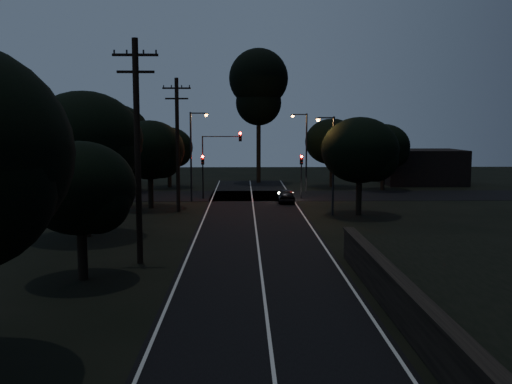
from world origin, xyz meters
name	(u,v)px	position (x,y,z in m)	size (l,w,h in m)	color
road_surface	(254,213)	(0.00, 31.12, 0.01)	(60.00, 70.00, 0.03)	black
utility_pole_mid	(137,148)	(-6.00, 15.00, 5.74)	(2.20, 0.30, 11.00)	black
utility_pole_far	(177,143)	(-6.00, 32.00, 5.48)	(2.20, 0.30, 10.50)	black
tree_left_b	(83,191)	(-7.83, 11.90, 4.01)	(4.86, 4.86, 6.18)	black
tree_left_c	(88,143)	(-10.25, 21.86, 5.77)	(7.06, 7.06, 8.92)	black
tree_left_d	(152,152)	(-8.30, 33.88, 4.70)	(5.71, 5.71, 7.25)	black
tree_far_nw	(171,149)	(-8.82, 49.89, 4.29)	(5.23, 5.23, 6.63)	black
tree_far_w	(117,135)	(-13.75, 45.86, 5.84)	(7.05, 7.05, 8.98)	black
tree_far_ne	(334,143)	(9.21, 49.88, 4.89)	(5.98, 5.98, 7.57)	black
tree_far_e	(386,147)	(14.19, 46.89, 4.52)	(5.50, 5.50, 6.97)	black
tree_right_a	(363,152)	(8.21, 29.88, 4.84)	(5.88, 5.88, 7.47)	black
tall_pine	(259,86)	(1.00, 55.00, 11.40)	(6.95, 6.95, 15.80)	black
building_left	(75,166)	(-20.00, 52.00, 2.20)	(10.00, 8.00, 4.40)	black
building_right	(421,167)	(20.00, 53.00, 2.00)	(9.00, 7.00, 4.00)	black
signal_left	(203,168)	(-4.60, 39.99, 2.84)	(0.28, 0.35, 4.10)	black
signal_right	(301,168)	(4.60, 39.99, 2.84)	(0.28, 0.35, 4.10)	black
signal_mast	(221,152)	(-2.91, 39.99, 4.34)	(3.70, 0.35, 6.25)	black
streetlight_a	(193,150)	(-5.31, 38.00, 4.64)	(1.66, 0.26, 8.00)	black
streetlight_b	(304,147)	(5.31, 44.00, 4.64)	(1.66, 0.26, 8.00)	black
streetlight_c	(331,158)	(5.83, 30.00, 4.35)	(1.46, 0.26, 7.50)	black
car	(286,196)	(2.98, 37.10, 0.62)	(1.46, 3.63, 1.24)	black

